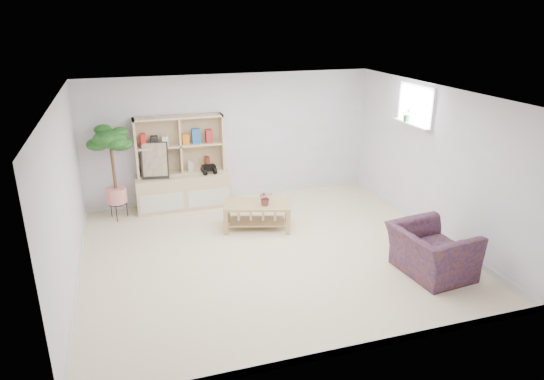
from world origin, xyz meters
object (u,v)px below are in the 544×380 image
object	(u,v)px
coffee_table	(257,216)
storage_unit	(182,164)
floor_tree	(114,174)
armchair	(432,248)

from	to	relation	value
coffee_table	storage_unit	bearing A→B (deg)	145.47
storage_unit	floor_tree	bearing A→B (deg)	-170.52
storage_unit	armchair	xyz separation A→B (m)	(2.94, -3.51, -0.47)
floor_tree	armchair	size ratio (longest dim) A/B	1.60
storage_unit	coffee_table	size ratio (longest dim) A/B	1.56
coffee_table	floor_tree	xyz separation A→B (m)	(-2.24, 1.12, 0.61)
floor_tree	armchair	world-z (taller)	floor_tree
storage_unit	coffee_table	world-z (taller)	storage_unit
floor_tree	storage_unit	bearing A→B (deg)	9.48
storage_unit	floor_tree	size ratio (longest dim) A/B	1.02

